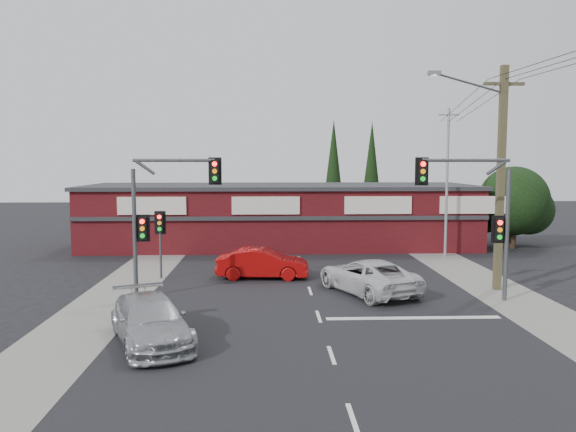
{
  "coord_description": "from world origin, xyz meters",
  "views": [
    {
      "loc": [
        -1.91,
        -21.66,
        5.78
      ],
      "look_at": [
        -0.99,
        3.0,
        3.4
      ],
      "focal_mm": 35.0,
      "sensor_mm": 36.0,
      "label": 1
    }
  ],
  "objects_px": {
    "silver_suv": "(151,321)",
    "red_sedan": "(263,263)",
    "utility_pole": "(498,171)",
    "shop_building": "(280,215)",
    "white_suv": "(368,276)"
  },
  "relations": [
    {
      "from": "red_sedan",
      "to": "utility_pole",
      "type": "xyz_separation_m",
      "value": [
        10.52,
        -2.94,
        4.64
      ]
    },
    {
      "from": "shop_building",
      "to": "utility_pole",
      "type": "bearing_deg",
      "value": -56.24
    },
    {
      "from": "white_suv",
      "to": "red_sedan",
      "type": "relative_size",
      "value": 1.2
    },
    {
      "from": "white_suv",
      "to": "shop_building",
      "type": "height_order",
      "value": "shop_building"
    },
    {
      "from": "silver_suv",
      "to": "shop_building",
      "type": "xyz_separation_m",
      "value": [
        4.66,
        21.0,
        1.4
      ]
    },
    {
      "from": "red_sedan",
      "to": "white_suv",
      "type": "bearing_deg",
      "value": -121.63
    },
    {
      "from": "utility_pole",
      "to": "red_sedan",
      "type": "bearing_deg",
      "value": 164.37
    },
    {
      "from": "shop_building",
      "to": "white_suv",
      "type": "bearing_deg",
      "value": -76.29
    },
    {
      "from": "shop_building",
      "to": "utility_pole",
      "type": "xyz_separation_m",
      "value": [
        9.36,
        -14.0,
        3.26
      ]
    },
    {
      "from": "silver_suv",
      "to": "utility_pole",
      "type": "height_order",
      "value": "utility_pole"
    },
    {
      "from": "red_sedan",
      "to": "silver_suv",
      "type": "bearing_deg",
      "value": 164.5
    },
    {
      "from": "white_suv",
      "to": "silver_suv",
      "type": "distance_m",
      "value": 10.51
    },
    {
      "from": "silver_suv",
      "to": "shop_building",
      "type": "relative_size",
      "value": 0.19
    },
    {
      "from": "red_sedan",
      "to": "utility_pole",
      "type": "height_order",
      "value": "utility_pole"
    },
    {
      "from": "silver_suv",
      "to": "red_sedan",
      "type": "bearing_deg",
      "value": 48.82
    }
  ]
}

